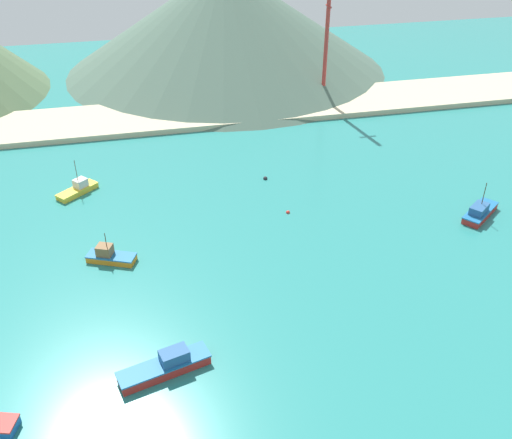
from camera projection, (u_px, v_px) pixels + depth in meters
name	position (u px, v px, depth m)	size (l,w,h in m)	color
ground	(310.00, 297.00, 78.05)	(260.00, 280.00, 0.50)	teal
fishing_boat_1	(166.00, 366.00, 65.94)	(11.27, 5.51, 2.75)	red
fishing_boat_2	(480.00, 212.00, 94.67)	(8.73, 7.58, 6.49)	red
fishing_boat_8	(78.00, 189.00, 101.53)	(7.50, 6.97, 6.42)	gold
fishing_boat_10	(110.00, 256.00, 84.27)	(7.67, 5.19, 4.93)	orange
buoy_0	(288.00, 212.00, 96.14)	(0.65, 0.65, 0.65)	red
buoy_1	(265.00, 178.00, 106.29)	(0.80, 0.80, 0.80)	#232328
beach_strip	(224.00, 111.00, 133.54)	(247.00, 18.55, 1.20)	#C6B793
hill_central	(225.00, 19.00, 154.76)	(89.18, 89.18, 27.96)	#4C6656
radio_tower	(327.00, 25.00, 129.24)	(3.69, 2.95, 36.93)	#B7332D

